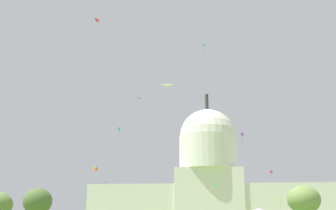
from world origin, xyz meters
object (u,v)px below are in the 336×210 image
capitol_building (209,182)px  kite_cyan_mid (119,132)px  kite_pink_mid (105,182)px  kite_red_high (97,22)px  tree_east_near (304,200)px  tree_west_mid (38,201)px  kite_orange_mid (96,169)px  kite_violet_mid (242,136)px  kite_turquoise_high (203,48)px  kite_white_mid (167,90)px  kite_magenta_mid (271,172)px  kite_yellow_low (280,200)px  kite_green_low (215,185)px  kite_blue_mid (138,100)px

capitol_building → kite_cyan_mid: (-20.90, -113.61, 0.70)m
kite_pink_mid → kite_red_high: bearing=148.9°
tree_east_near → kite_pink_mid: 90.23m
tree_west_mid → kite_orange_mid: kite_orange_mid is taller
kite_cyan_mid → kite_violet_mid: bearing=-133.8°
tree_west_mid → kite_turquoise_high: bearing=-23.8°
capitol_building → tree_east_near: capitol_building is taller
kite_violet_mid → kite_cyan_mid: bearing=-31.0°
tree_west_mid → kite_white_mid: size_ratio=8.22×
tree_east_near → kite_magenta_mid: 42.58m
kite_cyan_mid → kite_yellow_low: size_ratio=1.10×
tree_west_mid → kite_green_low: 84.14m
kite_magenta_mid → capitol_building: bearing=137.6°
kite_turquoise_high → kite_green_low: 90.82m
kite_violet_mid → kite_turquoise_high: bearing=-10.8°
capitol_building → kite_orange_mid: (-38.81, -67.01, -1.74)m
tree_west_mid → kite_orange_mid: size_ratio=4.12×
kite_orange_mid → kite_magenta_mid: kite_orange_mid is taller
kite_orange_mid → kite_white_mid: bearing=-28.7°
tree_east_near → kite_blue_mid: size_ratio=2.97×
kite_white_mid → kite_green_low: 129.15m
kite_cyan_mid → kite_orange_mid: 49.98m
kite_blue_mid → kite_magenta_mid: bearing=169.2°
capitol_building → tree_west_mid: size_ratio=10.08×
tree_west_mid → kite_blue_mid: (29.47, -9.84, 25.87)m
capitol_building → kite_blue_mid: bearing=-100.6°
tree_east_near → kite_orange_mid: (-62.47, 27.72, 12.10)m
kite_turquoise_high → kite_green_low: bearing=173.7°
kite_blue_mid → kite_violet_mid: 43.13m
kite_magenta_mid → kite_red_high: bearing=-104.2°
kite_magenta_mid → kite_green_low: bearing=149.5°
kite_white_mid → kite_green_low: size_ratio=0.98×
capitol_building → kite_pink_mid: (-43.15, -35.03, -3.19)m
kite_magenta_mid → tree_west_mid: bearing=-126.7°
capitol_building → kite_blue_mid: size_ratio=28.81×
kite_orange_mid → kite_violet_mid: size_ratio=0.63×
kite_white_mid → kite_blue_mid: kite_blue_mid is taller
kite_cyan_mid → kite_yellow_low: bearing=-133.0°
capitol_building → kite_cyan_mid: size_ratio=27.60×
capitol_building → kite_yellow_low: size_ratio=30.38×
kite_white_mid → kite_yellow_low: 110.10m
tree_west_mid → kite_pink_mid: size_ratio=12.74×
kite_white_mid → kite_blue_mid: 56.32m
kite_blue_mid → kite_violet_mid: (29.97, 30.79, -3.81)m
capitol_building → kite_pink_mid: bearing=-140.9°
kite_pink_mid → kite_magenta_mid: 67.93m
kite_white_mid → kite_red_high: kite_red_high is taller
kite_turquoise_high → kite_blue_mid: 23.05m
kite_white_mid → kite_orange_mid: size_ratio=0.50×
kite_pink_mid → kite_orange_mid: (4.34, -31.98, 1.45)m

